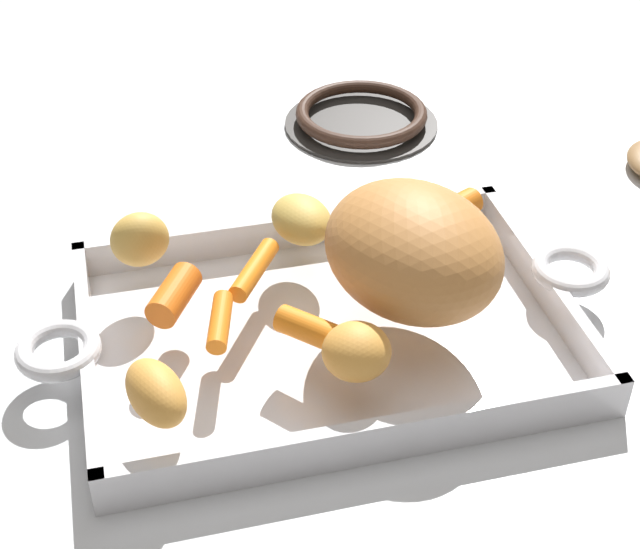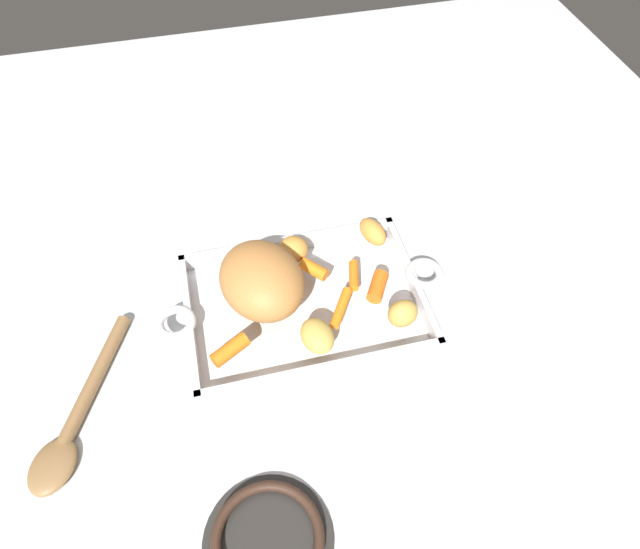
% 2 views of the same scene
% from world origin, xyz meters
% --- Properties ---
extents(ground_plane, '(1.72, 1.72, 0.00)m').
position_xyz_m(ground_plane, '(0.00, 0.00, 0.00)').
color(ground_plane, silver).
extents(roasting_dish, '(0.44, 0.25, 0.04)m').
position_xyz_m(roasting_dish, '(0.00, 0.00, 0.01)').
color(roasting_dish, silver).
rests_on(roasting_dish, ground_plane).
extents(pork_roast, '(0.15, 0.17, 0.08)m').
position_xyz_m(pork_roast, '(0.06, -0.01, 0.08)').
color(pork_roast, '#BB793D').
rests_on(pork_roast, roasting_dish).
extents(baby_carrot_center_left, '(0.05, 0.06, 0.02)m').
position_xyz_m(baby_carrot_center_left, '(-0.05, 0.04, 0.04)').
color(baby_carrot_center_left, orange).
rests_on(baby_carrot_center_left, roasting_dish).
extents(baby_carrot_northwest, '(0.03, 0.05, 0.02)m').
position_xyz_m(baby_carrot_northwest, '(-0.08, -0.01, 0.04)').
color(baby_carrot_northwest, orange).
rests_on(baby_carrot_northwest, roasting_dish).
extents(baby_carrot_northeast, '(0.04, 0.05, 0.02)m').
position_xyz_m(baby_carrot_northeast, '(-0.11, 0.02, 0.05)').
color(baby_carrot_northeast, orange).
rests_on(baby_carrot_northeast, roasting_dish).
extents(baby_carrot_short, '(0.06, 0.04, 0.02)m').
position_xyz_m(baby_carrot_short, '(0.12, 0.07, 0.05)').
color(baby_carrot_short, orange).
rests_on(baby_carrot_short, roasting_dish).
extents(baby_carrot_southwest, '(0.04, 0.05, 0.02)m').
position_xyz_m(baby_carrot_southwest, '(-0.02, -0.04, 0.05)').
color(baby_carrot_southwest, orange).
rests_on(baby_carrot_southwest, roasting_dish).
extents(potato_golden_large, '(0.05, 0.04, 0.04)m').
position_xyz_m(potato_golden_large, '(-0.12, 0.08, 0.06)').
color(potato_golden_large, gold).
rests_on(potato_golden_large, roasting_dish).
extents(potato_halved, '(0.06, 0.06, 0.04)m').
position_xyz_m(potato_halved, '(-0.00, -0.08, 0.05)').
color(potato_halved, gold).
rests_on(potato_halved, roasting_dish).
extents(potato_near_roast, '(0.05, 0.06, 0.03)m').
position_xyz_m(potato_near_roast, '(-0.13, -0.08, 0.05)').
color(potato_near_roast, gold).
rests_on(potato_near_roast, roasting_dish).
extents(potato_corner, '(0.06, 0.07, 0.03)m').
position_xyz_m(potato_corner, '(0.00, 0.08, 0.05)').
color(potato_corner, gold).
rests_on(potato_corner, roasting_dish).
extents(stove_burner_rear, '(0.15, 0.15, 0.02)m').
position_xyz_m(stove_burner_rear, '(0.11, 0.31, 0.01)').
color(stove_burner_rear, '#282623').
rests_on(stove_burner_rear, ground_plane).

